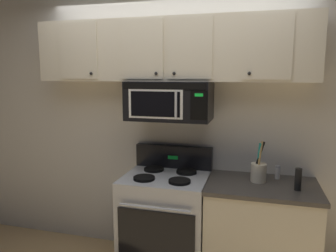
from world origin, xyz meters
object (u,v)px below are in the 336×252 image
(salt_shaker, at_px, (277,172))
(utensil_crock_cream, at_px, (259,171))
(stove_range, at_px, (166,221))
(over_range_microwave, at_px, (169,101))
(pepper_mill, at_px, (298,179))

(salt_shaker, bearing_deg, utensil_crock_cream, -143.51)
(utensil_crock_cream, bearing_deg, stove_range, -175.52)
(utensil_crock_cream, bearing_deg, over_range_microwave, 176.23)
(over_range_microwave, height_order, utensil_crock_cream, over_range_microwave)
(salt_shaker, bearing_deg, stove_range, -169.27)
(over_range_microwave, distance_m, utensil_crock_cream, 0.99)
(utensil_crock_cream, xyz_separation_m, pepper_mill, (0.30, -0.14, -0.01))
(utensil_crock_cream, bearing_deg, pepper_mill, -24.18)
(stove_range, relative_size, over_range_microwave, 1.47)
(over_range_microwave, distance_m, pepper_mill, 1.27)
(over_range_microwave, height_order, pepper_mill, over_range_microwave)
(stove_range, height_order, utensil_crock_cream, utensil_crock_cream)
(over_range_microwave, bearing_deg, stove_range, -89.86)
(stove_range, distance_m, salt_shaker, 1.10)
(over_range_microwave, bearing_deg, salt_shaker, 3.97)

